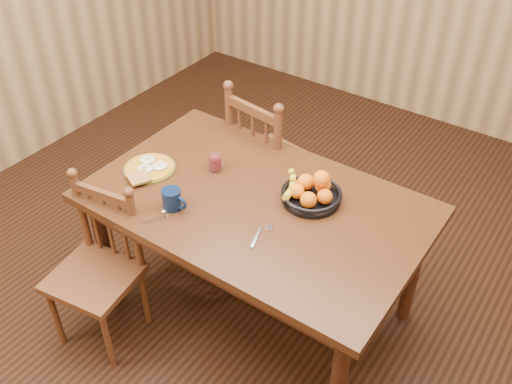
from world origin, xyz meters
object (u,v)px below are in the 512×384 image
Objects in this scene: breakfast_plate at (149,168)px; fruit_bowl at (311,192)px; coffee_mug at (172,199)px; chair_far at (270,163)px; dining_table at (256,214)px; chair_near at (98,270)px.

breakfast_plate is 0.94× the size of fruit_bowl.
fruit_bowl reaches higher than coffee_mug.
chair_far is 0.82m from breakfast_plate.
fruit_bowl is (0.53, -0.46, 0.31)m from chair_far.
chair_far is at bearing 69.70° from breakfast_plate.
fruit_bowl is (0.50, 0.42, -0.00)m from coffee_mug.
dining_table is 0.71m from chair_far.
fruit_bowl is at bearing 35.43° from dining_table.
dining_table is 0.61m from breakfast_plate.
chair_near reaches higher than breakfast_plate.
chair_far is 0.77m from fruit_bowl.
coffee_mug reaches higher than breakfast_plate.
dining_table is 1.61× the size of chair_far.
coffee_mug is (-0.29, -0.27, 0.14)m from dining_table.
chair_near is 2.70× the size of fruit_bowl.
dining_table is 5.24× the size of breakfast_plate.
breakfast_plate is 0.34m from coffee_mug.
chair_far reaches higher than fruit_bowl.
chair_near is (-0.23, -1.17, -0.06)m from chair_far.
coffee_mug is (0.30, -0.16, 0.04)m from breakfast_plate.
breakfast_plate is 0.84m from fruit_bowl.
breakfast_plate is at bearing 152.64° from coffee_mug.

